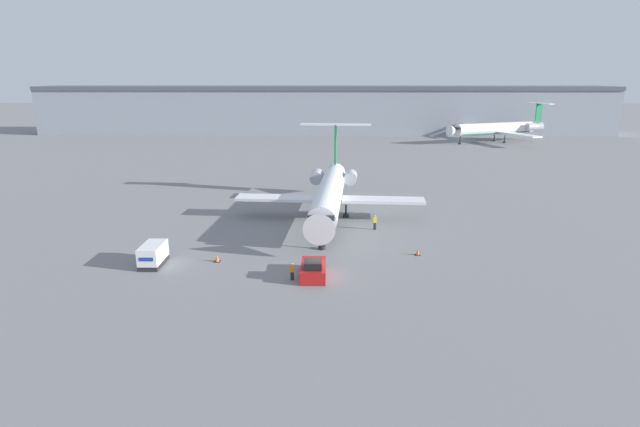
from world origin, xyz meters
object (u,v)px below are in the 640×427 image
(traffic_cone_left, at_px, (217,258))
(airplane_parked_far_left, at_px, (498,129))
(luggage_cart, at_px, (153,255))
(worker_near_tug, at_px, (292,271))
(pushback_tug, at_px, (313,269))
(worker_by_wing, at_px, (375,222))
(traffic_cone_right, at_px, (418,252))
(airplane_main, at_px, (330,193))

(traffic_cone_left, height_order, airplane_parked_far_left, airplane_parked_far_left)
(luggage_cart, xyz_separation_m, worker_near_tug, (13.99, -3.53, -0.22))
(luggage_cart, relative_size, traffic_cone_left, 5.19)
(luggage_cart, relative_size, worker_near_tug, 2.33)
(pushback_tug, height_order, luggage_cart, luggage_cart)
(luggage_cart, relative_size, worker_by_wing, 2.08)
(airplane_parked_far_left, bearing_deg, worker_near_tug, -117.21)
(luggage_cart, distance_m, traffic_cone_right, 26.85)
(worker_near_tug, bearing_deg, worker_by_wing, 60.17)
(pushback_tug, distance_m, luggage_cart, 16.16)
(worker_by_wing, relative_size, traffic_cone_right, 2.70)
(pushback_tug, height_order, traffic_cone_left, pushback_tug)
(airplane_main, relative_size, airplane_parked_far_left, 0.99)
(airplane_main, bearing_deg, worker_near_tug, -99.57)
(airplane_parked_far_left, bearing_deg, pushback_tug, -116.49)
(luggage_cart, distance_m, traffic_cone_left, 6.21)
(pushback_tug, bearing_deg, luggage_cart, 170.03)
(worker_by_wing, relative_size, traffic_cone_left, 2.50)
(traffic_cone_left, xyz_separation_m, traffic_cone_right, (20.56, 2.22, -0.03))
(worker_near_tug, height_order, airplane_parked_far_left, airplane_parked_far_left)
(airplane_main, distance_m, pushback_tug, 20.00)
(worker_by_wing, bearing_deg, traffic_cone_right, -67.46)
(airplane_main, distance_m, traffic_cone_right, 16.83)
(airplane_parked_far_left, bearing_deg, traffic_cone_left, -121.92)
(airplane_main, xyz_separation_m, airplane_parked_far_left, (47.24, 78.11, 0.42))
(luggage_cart, relative_size, traffic_cone_right, 5.62)
(airplane_main, height_order, traffic_cone_left, airplane_main)
(worker_near_tug, bearing_deg, airplane_main, 80.43)
(worker_by_wing, xyz_separation_m, traffic_cone_left, (-16.87, -11.11, -0.62))
(traffic_cone_right, bearing_deg, airplane_main, 123.74)
(airplane_main, xyz_separation_m, worker_near_tug, (-3.46, -20.50, -2.51))
(luggage_cart, xyz_separation_m, worker_by_wing, (22.96, 12.10, -0.10))
(airplane_main, bearing_deg, luggage_cart, -135.80)
(luggage_cart, bearing_deg, airplane_main, 44.20)
(worker_by_wing, distance_m, airplane_parked_far_left, 92.93)
(airplane_main, bearing_deg, airplane_parked_far_left, 58.83)
(airplane_parked_far_left, bearing_deg, traffic_cone_right, -112.49)
(pushback_tug, distance_m, traffic_cone_left, 10.53)
(worker_near_tug, height_order, traffic_cone_left, worker_near_tug)
(worker_near_tug, xyz_separation_m, traffic_cone_left, (-7.91, 4.52, -0.50))
(pushback_tug, distance_m, traffic_cone_right, 12.31)
(airplane_main, height_order, pushback_tug, airplane_main)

